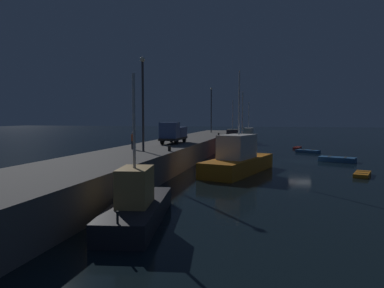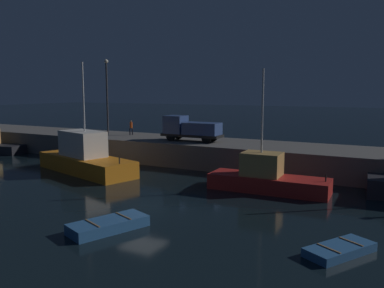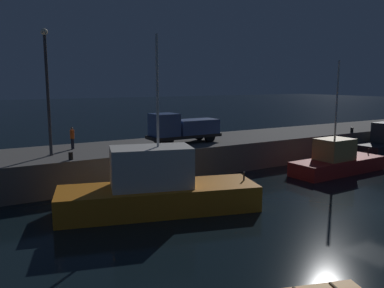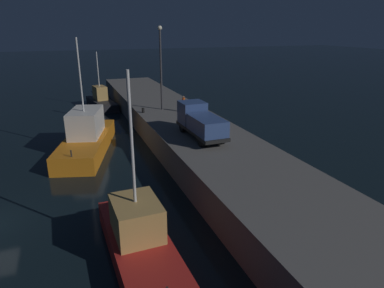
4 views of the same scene
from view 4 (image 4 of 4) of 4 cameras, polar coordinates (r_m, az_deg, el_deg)
name	(u,v)px [view 4 (image 4 of 4)]	position (r m, az deg, el deg)	size (l,w,h in m)	color
pier_quay	(233,170)	(23.43, 6.83, -4.26)	(77.36, 7.10, 2.23)	#5B5956
fishing_boat_white	(101,101)	(48.15, -14.91, 6.99)	(8.24, 3.56, 7.32)	#232328
fishing_boat_orange	(140,240)	(16.53, -8.77, -15.65)	(8.56, 2.86, 8.69)	red
fishing_trawler_green	(87,137)	(30.94, -17.20, 1.12)	(11.40, 6.15, 9.57)	orange
lamp_post_west	(161,62)	(34.98, -5.25, 13.48)	(0.44, 0.44, 8.25)	#38383D
utility_truck	(200,122)	(26.17, 1.37, 3.78)	(6.09, 2.04, 2.45)	black
dockworker	(184,103)	(34.34, -1.42, 6.91)	(0.41, 0.41, 1.63)	black
bollard_west	(143,110)	(34.46, -8.17, 5.60)	(0.28, 0.28, 0.48)	black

